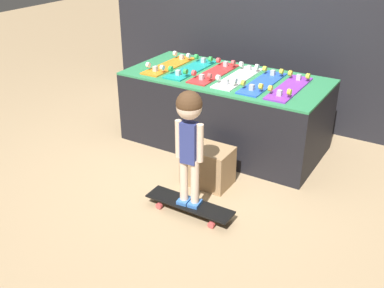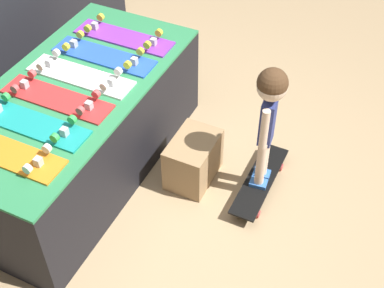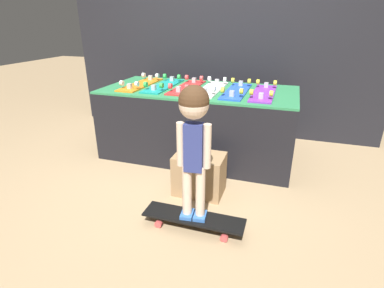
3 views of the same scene
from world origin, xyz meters
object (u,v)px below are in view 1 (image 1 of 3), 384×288
(skateboard_red_on_rack, at_px, (214,73))
(skateboard_blue_on_rack, at_px, (263,82))
(skateboard_on_floor, at_px, (189,205))
(storage_box, at_px, (208,166))
(skateboard_teal_on_rack, at_px, (191,68))
(skateboard_purple_on_rack, at_px, (289,87))
(child, at_px, (189,128))
(skateboard_orange_on_rack, at_px, (169,65))
(skateboard_white_on_rack, at_px, (238,77))

(skateboard_red_on_rack, relative_size, skateboard_blue_on_rack, 1.00)
(skateboard_red_on_rack, height_order, skateboard_on_floor, skateboard_red_on_rack)
(storage_box, bearing_deg, skateboard_teal_on_rack, 129.56)
(storage_box, bearing_deg, skateboard_red_on_rack, 115.85)
(skateboard_purple_on_rack, distance_m, storage_box, 1.02)
(skateboard_teal_on_rack, relative_size, skateboard_on_floor, 1.02)
(skateboard_blue_on_rack, bearing_deg, storage_box, -101.07)
(skateboard_blue_on_rack, height_order, child, child)
(skateboard_blue_on_rack, bearing_deg, skateboard_teal_on_rack, 178.91)
(skateboard_orange_on_rack, xyz_separation_m, skateboard_white_on_rack, (0.78, 0.01, 0.00))
(skateboard_orange_on_rack, distance_m, skateboard_purple_on_rack, 1.30)
(skateboard_red_on_rack, height_order, child, child)
(skateboard_white_on_rack, bearing_deg, skateboard_blue_on_rack, -3.76)
(skateboard_teal_on_rack, relative_size, skateboard_white_on_rack, 1.00)
(skateboard_red_on_rack, height_order, skateboard_white_on_rack, same)
(skateboard_teal_on_rack, height_order, skateboard_white_on_rack, same)
(skateboard_teal_on_rack, height_order, skateboard_purple_on_rack, same)
(skateboard_orange_on_rack, relative_size, skateboard_teal_on_rack, 1.00)
(skateboard_orange_on_rack, relative_size, skateboard_purple_on_rack, 1.00)
(skateboard_on_floor, bearing_deg, skateboard_white_on_rack, 99.76)
(skateboard_white_on_rack, relative_size, skateboard_purple_on_rack, 1.00)
(skateboard_orange_on_rack, xyz_separation_m, skateboard_red_on_rack, (0.52, 0.02, 0.00))
(skateboard_orange_on_rack, height_order, skateboard_purple_on_rack, same)
(skateboard_blue_on_rack, relative_size, child, 0.79)
(skateboard_teal_on_rack, height_order, storage_box, skateboard_teal_on_rack)
(skateboard_on_floor, relative_size, storage_box, 1.78)
(skateboard_blue_on_rack, bearing_deg, child, -92.24)
(skateboard_orange_on_rack, height_order, child, child)
(skateboard_white_on_rack, height_order, skateboard_purple_on_rack, same)
(child, bearing_deg, skateboard_teal_on_rack, 114.43)
(child, bearing_deg, storage_box, 95.75)
(skateboard_red_on_rack, bearing_deg, storage_box, -64.15)
(skateboard_blue_on_rack, xyz_separation_m, skateboard_purple_on_rack, (0.26, -0.00, 0.00))
(child, bearing_deg, skateboard_red_on_rack, 104.63)
(skateboard_teal_on_rack, distance_m, storage_box, 1.15)
(skateboard_orange_on_rack, height_order, skateboard_teal_on_rack, same)
(skateboard_teal_on_rack, xyz_separation_m, skateboard_purple_on_rack, (1.04, -0.02, 0.00))
(skateboard_orange_on_rack, distance_m, skateboard_blue_on_rack, 1.04)
(skateboard_on_floor, bearing_deg, storage_box, 102.03)
(skateboard_teal_on_rack, distance_m, skateboard_on_floor, 1.58)
(skateboard_purple_on_rack, height_order, skateboard_on_floor, skateboard_purple_on_rack)
(skateboard_on_floor, height_order, storage_box, storage_box)
(skateboard_red_on_rack, distance_m, skateboard_blue_on_rack, 0.52)
(skateboard_teal_on_rack, height_order, skateboard_blue_on_rack, same)
(skateboard_blue_on_rack, bearing_deg, skateboard_purple_on_rack, -0.90)
(skateboard_teal_on_rack, bearing_deg, skateboard_orange_on_rack, -177.27)
(skateboard_red_on_rack, bearing_deg, skateboard_purple_on_rack, -1.65)
(skateboard_on_floor, distance_m, child, 0.67)
(skateboard_on_floor, bearing_deg, skateboard_teal_on_rack, 120.71)
(skateboard_orange_on_rack, height_order, skateboard_red_on_rack, same)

